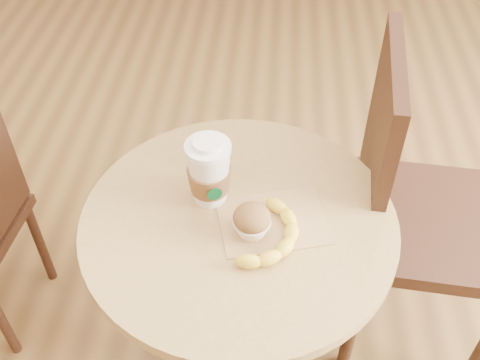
{
  "coord_description": "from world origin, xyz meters",
  "views": [
    {
      "loc": [
        0.18,
        -0.84,
        1.7
      ],
      "look_at": [
        0.12,
        0.05,
        0.83
      ],
      "focal_mm": 42.0,
      "sensor_mm": 36.0,
      "label": 1
    }
  ],
  "objects": [
    {
      "name": "coffee_cup",
      "position": [
        0.05,
        0.07,
        0.83
      ],
      "size": [
        0.1,
        0.11,
        0.17
      ],
      "rotation": [
        0.0,
        0.0,
        0.35
      ],
      "color": "white",
      "rests_on": "cafe_table"
    },
    {
      "name": "muffin",
      "position": [
        0.15,
        -0.03,
        0.79
      ],
      "size": [
        0.09,
        0.09,
        0.08
      ],
      "color": "white",
      "rests_on": "kraft_bag"
    },
    {
      "name": "cafe_table",
      "position": [
        0.12,
        0.01,
        0.54
      ],
      "size": [
        0.73,
        0.73,
        0.75
      ],
      "color": "black",
      "rests_on": "ground"
    },
    {
      "name": "chair_right",
      "position": [
        0.59,
        0.25,
        0.56
      ],
      "size": [
        0.49,
        0.49,
        1.03
      ],
      "rotation": [
        0.0,
        0.0,
        1.48
      ],
      "color": "#351E12",
      "rests_on": "ground"
    },
    {
      "name": "banana",
      "position": [
        0.19,
        -0.04,
        0.77
      ],
      "size": [
        0.23,
        0.26,
        0.03
      ],
      "primitive_type": null,
      "rotation": [
        0.0,
        0.0,
        -0.41
      ],
      "color": "yellow",
      "rests_on": "kraft_bag"
    },
    {
      "name": "kraft_bag",
      "position": [
        0.2,
        0.01,
        0.75
      ],
      "size": [
        0.28,
        0.23,
        0.0
      ],
      "primitive_type": "cube",
      "rotation": [
        0.0,
        0.0,
        0.25
      ],
      "color": "tan",
      "rests_on": "cafe_table"
    }
  ]
}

